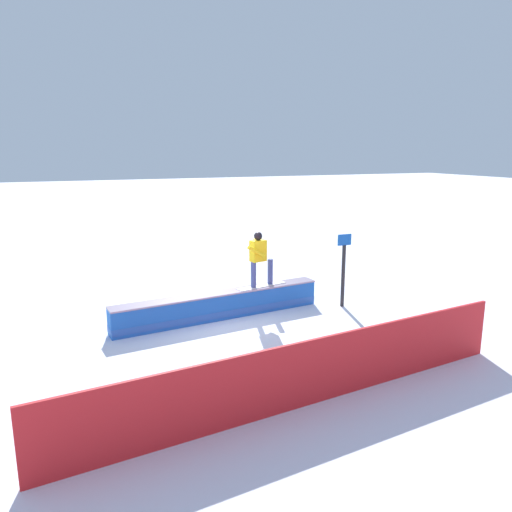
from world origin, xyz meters
name	(u,v)px	position (x,y,z in m)	size (l,w,h in m)	color
ground_plane	(220,318)	(0.00, 0.00, 0.00)	(120.00, 120.00, 0.00)	white
grind_box	(220,306)	(0.00, 0.00, 0.31)	(5.58, 1.12, 0.68)	blue
snowboarder	(259,257)	(-1.13, -0.12, 1.49)	(1.47, 0.63, 1.47)	silver
safety_fence	(308,373)	(0.00, 4.69, 0.58)	(8.83, 0.06, 1.16)	red
trail_marker	(343,268)	(-3.41, 0.35, 1.08)	(0.40, 0.10, 2.01)	#262628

